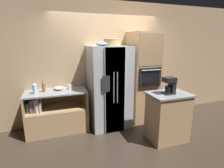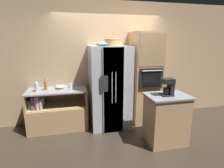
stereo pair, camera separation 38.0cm
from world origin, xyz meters
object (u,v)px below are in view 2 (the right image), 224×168
Objects in this scene: fruit_bowl at (101,44)px; bottle_tall at (36,86)px; wall_oven at (145,78)px; mixing_bowl at (60,87)px; wicker_basket at (113,42)px; refrigerator at (110,87)px; bottle_short at (45,85)px; coffee_maker at (168,86)px; mug at (71,86)px.

fruit_bowl reaches higher than bottle_tall.
wall_oven is 10.31× the size of mixing_bowl.
refrigerator is at bearing -140.83° from wicker_basket.
bottle_short reaches higher than mixing_bowl.
wicker_basket reaches higher than mixing_bowl.
wicker_basket reaches higher than refrigerator.
wicker_basket is (0.10, 0.08, 0.98)m from refrigerator.
refrigerator is 8.83× the size of mixing_bowl.
fruit_bowl reaches higher than bottle_short.
wall_oven reaches higher than fruit_bowl.
coffee_maker is (2.23, -1.12, 0.12)m from bottle_short.
bottle_tall reaches higher than mixing_bowl.
fruit_bowl is (-0.28, -0.15, -0.04)m from wicker_basket.
wall_oven is at bearing -1.38° from wicker_basket.
mug is 0.23m from mixing_bowl.
mixing_bowl is (0.29, 0.05, -0.07)m from bottle_short.
wicker_basket is at bearing -5.04° from mixing_bowl.
wall_oven is 1.04m from coffee_maker.
wicker_basket is at bearing 39.17° from refrigerator.
bottle_short is at bearing 178.05° from wall_oven.
mug reaches higher than mixing_bowl.
wicker_basket is 1.34m from mug.
mug is (-0.67, 0.23, -0.91)m from fruit_bowl.
coffee_maker is at bearing -26.60° from bottle_short.
refrigerator is at bearing -175.86° from wall_oven.
wicker_basket is 1.52m from mixing_bowl.
mug is at bearing 146.27° from coffee_maker.
mug is (0.52, 0.02, -0.06)m from bottle_short.
refrigerator is 7.08× the size of fruit_bowl.
wicker_basket is 1.85m from bottle_tall.
bottle_tall is 2.60m from coffee_maker.
bottle_tall is at bearing -178.49° from wicker_basket.
bottle_tall is 1.26× the size of mixing_bowl.
wicker_basket is at bearing 125.80° from coffee_maker.
refrigerator is 0.88m from wall_oven.
wicker_basket is 1.72m from bottle_short.
refrigerator reaches higher than coffee_maker.
wicker_basket is at bearing -2.24° from bottle_short.
coffee_maker is at bearing -90.14° from wall_oven.
fruit_bowl is 1.01× the size of bottle_short.
wall_oven is at bearing -3.37° from mug.
bottle_short is at bearing -177.27° from mug.
wicker_basket is 1.47× the size of bottle_tall.
refrigerator is at bearing 131.44° from coffee_maker.
wall_oven is 18.80× the size of mug.
refrigerator is at bearing 21.25° from fruit_bowl.
coffee_maker is at bearing -41.00° from fruit_bowl.
mixing_bowl is at bearing 164.09° from fruit_bowl.
bottle_short is 0.81× the size of coffee_maker.
bottle_tall is at bearing -162.01° from mixing_bowl.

